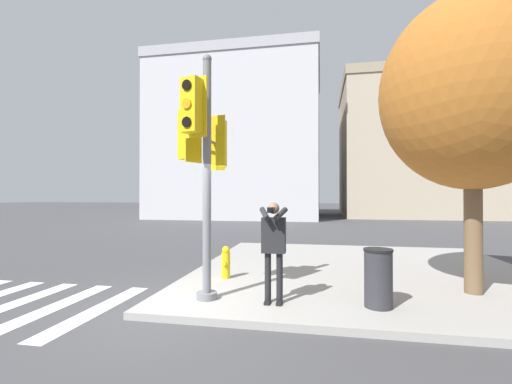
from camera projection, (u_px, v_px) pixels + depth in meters
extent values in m
plane|color=#424244|center=(168.00, 311.00, 5.72)|extent=(160.00, 160.00, 0.00)
cube|color=#9E9B96|center=(361.00, 271.00, 8.51)|extent=(8.00, 8.00, 0.12)
cube|color=silver|center=(98.00, 310.00, 5.80)|extent=(0.36, 2.79, 0.01)
cube|color=silver|center=(55.00, 307.00, 5.95)|extent=(0.36, 2.79, 0.01)
cube|color=silver|center=(14.00, 304.00, 6.11)|extent=(0.36, 2.79, 0.01)
cylinder|color=slate|center=(207.00, 295.00, 6.02)|extent=(0.36, 0.36, 0.12)
cylinder|color=slate|center=(207.00, 176.00, 6.04)|extent=(0.15, 0.15, 4.08)
sphere|color=slate|center=(207.00, 59.00, 6.06)|extent=(0.16, 0.16, 0.16)
cylinder|color=slate|center=(212.00, 142.00, 6.24)|extent=(0.08, 0.27, 0.05)
cube|color=yellow|center=(217.00, 144.00, 6.48)|extent=(0.32, 0.27, 0.90)
cube|color=yellow|center=(214.00, 143.00, 6.35)|extent=(0.42, 0.07, 1.02)
cylinder|color=black|center=(220.00, 130.00, 6.61)|extent=(0.17, 0.05, 0.17)
cylinder|color=orange|center=(220.00, 145.00, 6.61)|extent=(0.17, 0.05, 0.17)
cylinder|color=black|center=(220.00, 160.00, 6.61)|extent=(0.17, 0.05, 0.17)
cylinder|color=slate|center=(200.00, 109.00, 5.86)|extent=(0.12, 0.27, 0.05)
cube|color=yellow|center=(192.00, 105.00, 5.64)|extent=(0.35, 0.31, 0.90)
cube|color=yellow|center=(196.00, 107.00, 5.76)|extent=(0.41, 0.13, 1.02)
cylinder|color=black|center=(187.00, 85.00, 5.52)|extent=(0.17, 0.07, 0.17)
cylinder|color=orange|center=(187.00, 103.00, 5.51)|extent=(0.17, 0.07, 0.17)
cylinder|color=black|center=(187.00, 122.00, 5.51)|extent=(0.17, 0.07, 0.17)
cylinder|color=slate|center=(198.00, 134.00, 6.16)|extent=(0.26, 0.14, 0.05)
cube|color=yellow|center=(188.00, 135.00, 6.29)|extent=(0.34, 0.37, 0.90)
cube|color=yellow|center=(193.00, 134.00, 6.22)|extent=(0.18, 0.40, 1.02)
cylinder|color=black|center=(183.00, 120.00, 6.37)|extent=(0.09, 0.17, 0.17)
cylinder|color=orange|center=(183.00, 136.00, 6.37)|extent=(0.09, 0.17, 0.17)
cylinder|color=black|center=(183.00, 152.00, 6.36)|extent=(0.09, 0.17, 0.17)
cube|color=black|center=(267.00, 302.00, 5.77)|extent=(0.09, 0.24, 0.05)
cube|color=black|center=(279.00, 303.00, 5.73)|extent=(0.09, 0.24, 0.05)
cylinder|color=black|center=(268.00, 277.00, 5.83)|extent=(0.11, 0.11, 0.85)
cylinder|color=black|center=(280.00, 278.00, 5.79)|extent=(0.11, 0.11, 0.85)
cube|color=#232326|center=(274.00, 235.00, 5.82)|extent=(0.40, 0.22, 0.60)
sphere|color=#8C664C|center=(274.00, 208.00, 5.82)|extent=(0.20, 0.20, 0.20)
cube|color=black|center=(271.00, 210.00, 5.52)|extent=(0.12, 0.10, 0.09)
cylinder|color=black|center=(270.00, 210.00, 5.45)|extent=(0.06, 0.08, 0.06)
cylinder|color=#232326|center=(265.00, 214.00, 5.71)|extent=(0.23, 0.35, 0.22)
cylinder|color=#232326|center=(281.00, 214.00, 5.66)|extent=(0.23, 0.35, 0.22)
cylinder|color=brown|center=(473.00, 224.00, 6.38)|extent=(0.31, 0.31, 2.60)
ellipsoid|color=#A86023|center=(472.00, 92.00, 6.40)|extent=(3.33, 3.33, 3.66)
cylinder|color=yellow|center=(226.00, 265.00, 7.53)|extent=(0.19, 0.19, 0.56)
sphere|color=yellow|center=(226.00, 250.00, 7.53)|extent=(0.17, 0.17, 0.17)
cylinder|color=yellow|center=(224.00, 264.00, 7.41)|extent=(0.09, 0.06, 0.09)
cylinder|color=#2D2D33|center=(378.00, 279.00, 5.57)|extent=(0.44, 0.44, 0.91)
cylinder|color=black|center=(378.00, 250.00, 5.58)|extent=(0.47, 0.47, 0.04)
cube|color=#BCBCC1|center=(243.00, 147.00, 32.31)|extent=(14.15, 12.55, 13.12)
cube|color=#A3A3A8|center=(243.00, 73.00, 32.38)|extent=(14.35, 12.75, 0.80)
cube|color=tan|center=(429.00, 153.00, 31.96)|extent=(15.83, 11.32, 11.90)
cube|color=gray|center=(429.00, 85.00, 32.03)|extent=(16.03, 11.52, 0.80)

